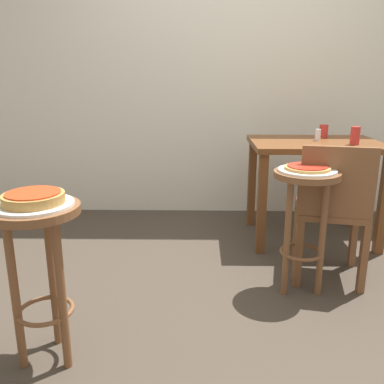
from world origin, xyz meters
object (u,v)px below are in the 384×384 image
Objects in this scene: serving_plate_middle at (307,170)px; stool_middle at (305,205)px; pizza_middle at (307,168)px; dining_table at (314,159)px; condiment_shaker at (318,135)px; cup_far_edge at (324,131)px; cup_near_edge at (355,136)px; stool_foreground at (39,251)px; serving_plate_foreground at (34,205)px; wooden_chair at (332,208)px; pizza_foreground at (34,198)px.

stool_middle is at bearing 0.00° from serving_plate_middle.
dining_table is (0.26, 0.82, -0.11)m from pizza_middle.
pizza_middle is 0.89m from condiment_shaker.
cup_far_edge is (0.37, 1.01, 0.28)m from stool_middle.
cup_near_edge is (0.23, -0.15, 0.19)m from dining_table.
stool_foreground is 0.20m from serving_plate_foreground.
wooden_chair reaches higher than dining_table.
pizza_foreground is 2.89× the size of condiment_shaker.
condiment_shaker is at bearing 83.21° from wooden_chair.
wooden_chair is (0.19, 0.12, -0.27)m from pizza_middle.
serving_plate_foreground is at bearing 0.00° from stool_foreground.
cup_far_edge is 0.12× the size of wooden_chair.
serving_plate_foreground reaches higher than stool_foreground.
serving_plate_foreground is 3.14× the size of cup_far_edge.
pizza_middle is at bearing 27.13° from serving_plate_foreground.
serving_plate_foreground is at bearing -152.39° from wooden_chair.
pizza_middle is 0.35m from wooden_chair.
wooden_chair is (1.45, 0.76, -0.28)m from pizza_foreground.
pizza_middle is at bearing -107.83° from dining_table.
serving_plate_middle is (1.25, 0.64, 0.20)m from stool_foreground.
pizza_foreground is at bearing -152.87° from stool_middle.
serving_plate_middle is 0.34× the size of dining_table.
pizza_foreground is at bearing -152.87° from pizza_middle.
cup_near_edge is at bearing 36.98° from pizza_foreground.
wooden_chair reaches higher than pizza_middle.
serving_plate_foreground is 0.99× the size of serving_plate_middle.
wooden_chair reaches higher than condiment_shaker.
serving_plate_foreground is at bearing -152.87° from stool_middle.
condiment_shaker reaches higher than stool_foreground.
stool_foreground is 2.33m from cup_far_edge.
cup_far_edge reaches higher than pizza_foreground.
serving_plate_foreground is at bearing -136.08° from dining_table.
wooden_chair is at bearing 30.60° from stool_middle.
pizza_foreground is (0.00, 0.00, 0.23)m from stool_foreground.
stool_foreground is at bearing -152.39° from wooden_chair.
condiment_shaker is at bearing 44.09° from pizza_foreground.
serving_plate_foreground is at bearing -152.87° from serving_plate_middle.
dining_table is at bearing -119.26° from cup_far_edge.
pizza_foreground reaches higher than pizza_middle.
stool_foreground is at bearing -152.87° from serving_plate_middle.
serving_plate_middle is 1.28× the size of pizza_middle.
dining_table is (1.52, 1.46, -0.09)m from serving_plate_foreground.
condiment_shaker is 0.10× the size of wooden_chair.
stool_middle is at bearing -110.13° from cup_far_edge.
stool_foreground is at bearing -152.87° from pizza_middle.
condiment_shaker is 0.80m from wooden_chair.
dining_table is 7.48× the size of cup_near_edge.
stool_foreground is 0.76× the size of dining_table.
pizza_middle is at bearing -90.00° from serving_plate_middle.
cup_far_edge is 0.18m from condiment_shaker.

